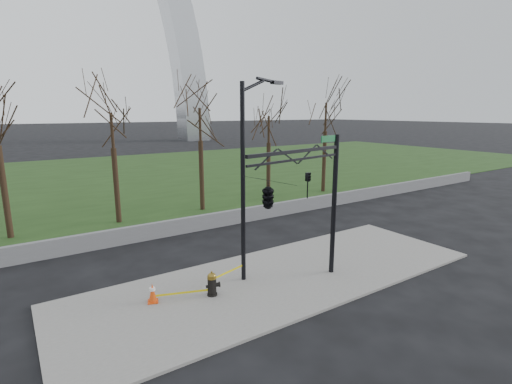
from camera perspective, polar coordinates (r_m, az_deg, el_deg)
ground at (r=16.42m, az=3.95°, el=-12.84°), size 500.00×500.00×0.00m
sidewalk at (r=16.40m, az=3.95°, el=-12.68°), size 18.00×6.00×0.10m
grass_strip at (r=43.31m, az=-20.93°, el=2.09°), size 120.00×40.00×0.06m
guardrail at (r=22.72m, az=-8.42°, el=-4.60°), size 60.00×0.30×0.90m
tree_row at (r=24.57m, az=-20.43°, el=4.64°), size 38.74×4.00×8.13m
fire_hydrant at (r=14.73m, az=-6.59°, el=-13.61°), size 0.60×0.39×0.96m
traffic_cone at (r=14.68m, az=-15.31°, el=-14.42°), size 0.47×0.47×0.72m
street_light at (r=14.92m, az=-1.38°, el=3.54°), size 2.36×0.73×8.21m
traffic_signal_mast at (r=13.37m, az=4.09°, el=0.14°), size 5.02×2.54×6.00m
caution_tape at (r=14.93m, az=-7.79°, el=-13.40°), size 3.77×0.72×0.48m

